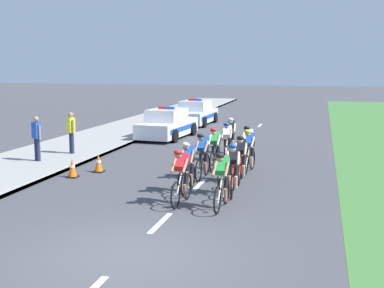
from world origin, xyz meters
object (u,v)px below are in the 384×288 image
object	(u,v)px
cyclist_second	(222,179)
cyclist_third	(188,166)
cyclist_lead	(181,175)
traffic_cone_near	(72,168)
cyclist_sixth	(241,158)
police_car_nearest	(167,125)
cyclist_fifth	(203,155)
police_car_second	(196,114)
spectator_middle	(37,135)
spectator_closest	(71,130)
cyclist_fourth	(233,168)
cyclist_eleventh	(231,135)
cyclist_seventh	(215,148)
cyclist_tenth	(248,145)
cyclist_eighth	(249,150)
traffic_cone_mid	(99,163)
cyclist_ninth	(227,141)

from	to	relation	value
cyclist_second	cyclist_third	xyz separation A→B (m)	(-1.28, 1.47, 0.00)
cyclist_lead	traffic_cone_near	bearing A→B (deg)	152.12
cyclist_sixth	police_car_nearest	xyz separation A→B (m)	(-5.09, 8.83, -0.11)
cyclist_sixth	traffic_cone_near	world-z (taller)	cyclist_sixth
cyclist_lead	cyclist_second	world-z (taller)	same
cyclist_fifth	police_car_second	world-z (taller)	police_car_second
traffic_cone_near	spectator_middle	xyz separation A→B (m)	(-2.35, 1.81, 0.77)
spectator_closest	spectator_middle	size ratio (longest dim) A/B	1.00
police_car_second	spectator_closest	xyz separation A→B (m)	(-2.27, -11.89, 0.40)
cyclist_fourth	traffic_cone_near	distance (m)	5.63
spectator_closest	cyclist_sixth	bearing A→B (deg)	-21.84
cyclist_lead	spectator_closest	distance (m)	8.60
traffic_cone_near	cyclist_eleventh	bearing A→B (deg)	53.81
cyclist_lead	cyclist_sixth	bearing A→B (deg)	69.14
spectator_closest	cyclist_fourth	bearing A→B (deg)	-31.76
cyclist_seventh	traffic_cone_near	bearing A→B (deg)	-151.45
cyclist_sixth	cyclist_fourth	bearing A→B (deg)	-89.06
spectator_middle	cyclist_seventh	bearing A→B (deg)	4.68
cyclist_seventh	police_car_second	world-z (taller)	police_car_second
cyclist_fifth	spectator_middle	distance (m)	6.63
cyclist_seventh	cyclist_tenth	bearing A→B (deg)	40.16
cyclist_eighth	police_car_second	size ratio (longest dim) A/B	0.39
cyclist_third	cyclist_seventh	bearing A→B (deg)	88.17
cyclist_fourth	cyclist_fifth	distance (m)	2.25
cyclist_sixth	traffic_cone_mid	distance (m)	5.04
spectator_closest	cyclist_tenth	bearing A→B (deg)	-3.00
police_car_second	cyclist_eighth	bearing A→B (deg)	-68.86
cyclist_tenth	spectator_closest	xyz separation A→B (m)	(-7.22, 0.38, 0.30)
cyclist_fourth	cyclist_eighth	bearing A→B (deg)	89.62
cyclist_seventh	cyclist_lead	bearing A→B (deg)	-89.45
cyclist_fourth	traffic_cone_near	bearing A→B (deg)	170.09
cyclist_sixth	spectator_middle	size ratio (longest dim) A/B	1.03
cyclist_tenth	spectator_closest	distance (m)	7.24
police_car_nearest	cyclist_tenth	bearing A→B (deg)	-51.66
cyclist_tenth	spectator_closest	world-z (taller)	spectator_closest
cyclist_ninth	cyclist_eleventh	xyz separation A→B (m)	(-0.16, 1.73, 0.00)
police_car_nearest	traffic_cone_mid	size ratio (longest dim) A/B	7.08
police_car_nearest	traffic_cone_mid	bearing A→B (deg)	-89.46
cyclist_sixth	cyclist_eleventh	size ratio (longest dim) A/B	1.00
cyclist_lead	police_car_nearest	distance (m)	12.44
cyclist_second	cyclist_ninth	xyz separation A→B (m)	(-1.06, 6.61, 0.00)
spectator_closest	cyclist_second	bearing A→B (deg)	-39.67
cyclist_second	cyclist_ninth	world-z (taller)	same
cyclist_lead	police_car_second	world-z (taller)	police_car_second
cyclist_lead	spectator_closest	size ratio (longest dim) A/B	1.03
cyclist_seventh	cyclist_ninth	world-z (taller)	same
spectator_closest	cyclist_eighth	bearing A→B (deg)	-10.58
spectator_middle	cyclist_sixth	bearing A→B (deg)	-8.34
cyclist_sixth	cyclist_eighth	world-z (taller)	same
cyclist_lead	cyclist_ninth	world-z (taller)	same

